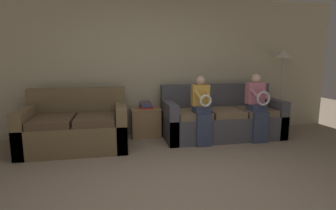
% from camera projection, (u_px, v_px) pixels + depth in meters
% --- Properties ---
extents(ground_plane, '(14.00, 14.00, 0.00)m').
position_uv_depth(ground_plane, '(186.00, 209.00, 2.48)').
color(ground_plane, gray).
extents(wall_back, '(7.54, 0.06, 2.55)m').
position_uv_depth(wall_back, '(149.00, 66.00, 4.91)').
color(wall_back, '#BCB293').
rests_on(wall_back, ground_plane).
extents(couch_main, '(2.12, 0.89, 0.94)m').
position_uv_depth(couch_main, '(221.00, 119.00, 4.80)').
color(couch_main, '#4C4C56').
rests_on(couch_main, ground_plane).
extents(couch_side, '(1.57, 0.98, 0.93)m').
position_uv_depth(couch_side, '(76.00, 128.00, 4.19)').
color(couch_side, brown).
rests_on(couch_side, ground_plane).
extents(child_left_seated, '(0.30, 0.37, 1.14)m').
position_uv_depth(child_left_seated, '(202.00, 108.00, 4.30)').
color(child_left_seated, '#384260').
rests_on(child_left_seated, ground_plane).
extents(child_right_seated, '(0.31, 0.37, 1.16)m').
position_uv_depth(child_right_seated, '(257.00, 105.00, 4.48)').
color(child_right_seated, '#384260').
rests_on(child_right_seated, ground_plane).
extents(side_shelf, '(0.54, 0.39, 0.52)m').
position_uv_depth(side_shelf, '(146.00, 122.00, 4.83)').
color(side_shelf, '#9E7A51').
rests_on(side_shelf, ground_plane).
extents(book_stack, '(0.23, 0.30, 0.12)m').
position_uv_depth(book_stack, '(146.00, 105.00, 4.78)').
color(book_stack, '#BC3833').
rests_on(book_stack, side_shelf).
extents(floor_lamp, '(0.33, 0.33, 1.60)m').
position_uv_depth(floor_lamp, '(283.00, 62.00, 5.08)').
color(floor_lamp, '#2D2B28').
rests_on(floor_lamp, ground_plane).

